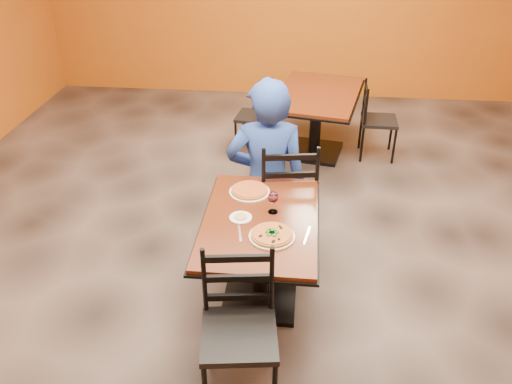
# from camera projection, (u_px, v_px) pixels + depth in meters

# --- Properties ---
(floor) EXTENTS (7.00, 8.00, 0.01)m
(floor) POSITION_uv_depth(u_px,v_px,m) (265.00, 259.00, 4.46)
(floor) COLOR black
(floor) RESTS_ON ground
(table_main) EXTENTS (0.83, 1.23, 0.75)m
(table_main) POSITION_uv_depth(u_px,v_px,m) (260.00, 241.00, 3.75)
(table_main) COLOR #5D1E0E
(table_main) RESTS_ON floor
(table_second) EXTENTS (1.15, 1.50, 0.75)m
(table_second) POSITION_uv_depth(u_px,v_px,m) (316.00, 108.00, 5.89)
(table_second) COLOR #5D1E0E
(table_second) RESTS_ON floor
(chair_main_near) EXTENTS (0.50, 0.50, 0.99)m
(chair_main_near) POSITION_uv_depth(u_px,v_px,m) (239.00, 336.00, 3.06)
(chair_main_near) COLOR black
(chair_main_near) RESTS_ON floor
(chair_main_far) EXTENTS (0.54, 0.54, 1.04)m
(chair_main_far) POSITION_uv_depth(u_px,v_px,m) (286.00, 192.00, 4.41)
(chair_main_far) COLOR black
(chair_main_far) RESTS_ON floor
(chair_second_left) EXTENTS (0.43, 0.43, 0.85)m
(chair_second_left) POSITION_uv_depth(u_px,v_px,m) (254.00, 117.00, 6.03)
(chair_second_left) COLOR black
(chair_second_left) RESTS_ON floor
(chair_second_right) EXTENTS (0.40, 0.40, 0.87)m
(chair_second_right) POSITION_uv_depth(u_px,v_px,m) (379.00, 121.00, 5.90)
(chair_second_right) COLOR black
(chair_second_right) RESTS_ON floor
(diner) EXTENTS (0.75, 0.54, 1.48)m
(diner) POSITION_uv_depth(u_px,v_px,m) (267.00, 161.00, 4.42)
(diner) COLOR navy
(diner) RESTS_ON floor
(plate_main) EXTENTS (0.31, 0.31, 0.01)m
(plate_main) POSITION_uv_depth(u_px,v_px,m) (272.00, 236.00, 3.47)
(plate_main) COLOR white
(plate_main) RESTS_ON table_main
(pizza_main) EXTENTS (0.28, 0.28, 0.02)m
(pizza_main) POSITION_uv_depth(u_px,v_px,m) (272.00, 234.00, 3.46)
(pizza_main) COLOR maroon
(pizza_main) RESTS_ON plate_main
(plate_far) EXTENTS (0.31, 0.31, 0.01)m
(plate_far) POSITION_uv_depth(u_px,v_px,m) (250.00, 192.00, 3.96)
(plate_far) COLOR white
(plate_far) RESTS_ON table_main
(pizza_far) EXTENTS (0.28, 0.28, 0.02)m
(pizza_far) POSITION_uv_depth(u_px,v_px,m) (250.00, 190.00, 3.95)
(pizza_far) COLOR orange
(pizza_far) RESTS_ON plate_far
(side_plate) EXTENTS (0.16, 0.16, 0.01)m
(side_plate) POSITION_uv_depth(u_px,v_px,m) (241.00, 218.00, 3.66)
(side_plate) COLOR white
(side_plate) RESTS_ON table_main
(dip) EXTENTS (0.09, 0.09, 0.01)m
(dip) POSITION_uv_depth(u_px,v_px,m) (241.00, 217.00, 3.65)
(dip) COLOR tan
(dip) RESTS_ON side_plate
(wine_glass) EXTENTS (0.08, 0.08, 0.18)m
(wine_glass) POSITION_uv_depth(u_px,v_px,m) (273.00, 201.00, 3.68)
(wine_glass) COLOR white
(wine_glass) RESTS_ON table_main
(fork) EXTENTS (0.05, 0.19, 0.00)m
(fork) POSITION_uv_depth(u_px,v_px,m) (240.00, 233.00, 3.50)
(fork) COLOR silver
(fork) RESTS_ON table_main
(knife) EXTENTS (0.05, 0.21, 0.00)m
(knife) POSITION_uv_depth(u_px,v_px,m) (307.00, 236.00, 3.48)
(knife) COLOR silver
(knife) RESTS_ON table_main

